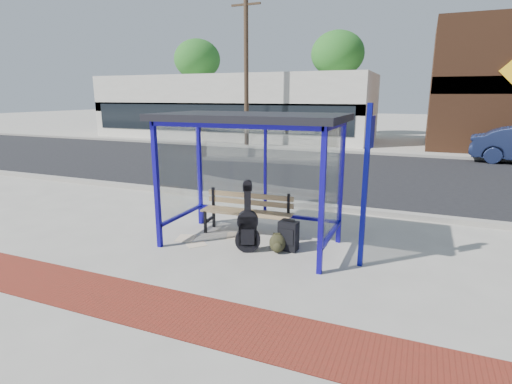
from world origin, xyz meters
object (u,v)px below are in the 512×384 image
at_px(bench, 247,210).
at_px(backpack, 278,244).
at_px(guitar_bag, 248,228).
at_px(suitcase, 288,236).

bearing_deg(bench, backpack, -41.59).
bearing_deg(guitar_bag, backpack, -3.66).
height_order(bench, backpack, bench).
distance_m(bench, backpack, 1.20).
relative_size(bench, suitcase, 3.13).
bearing_deg(backpack, suitcase, 25.56).
relative_size(guitar_bag, suitcase, 2.08).
distance_m(guitar_bag, suitcase, 0.75).
xyz_separation_m(bench, guitar_bag, (0.40, -0.90, -0.04)).
bearing_deg(backpack, bench, 118.91).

